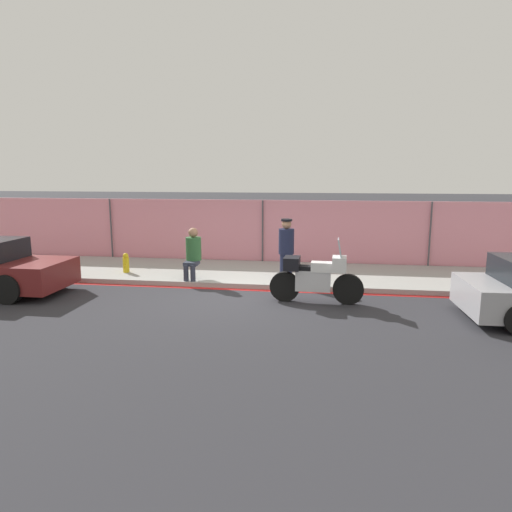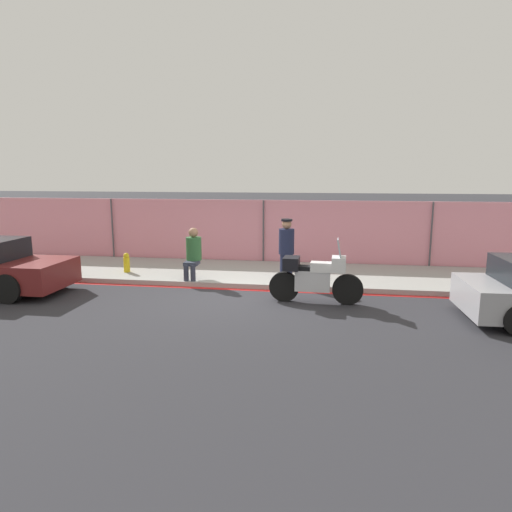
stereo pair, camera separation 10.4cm
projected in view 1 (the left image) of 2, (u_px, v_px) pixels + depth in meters
ground_plane at (241, 298)px, 11.18m from camera, size 120.00×120.00×0.00m
sidewalk at (255, 273)px, 13.59m from camera, size 39.21×3.25×0.13m
curb_paint_stripe at (246, 290)px, 11.93m from camera, size 39.21×0.18×0.01m
storefront_fence at (263, 233)px, 15.08m from camera, size 37.25×0.17×2.15m
motorcycle at (315, 277)px, 10.66m from camera, size 2.20×0.55×1.54m
officer_standing at (286, 249)px, 12.53m from camera, size 0.42×0.42×1.65m
person_seated_on_curb at (193, 251)px, 12.57m from camera, size 0.43×0.73×1.40m
fire_hydrant at (126, 263)px, 13.38m from camera, size 0.18×0.23×0.57m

